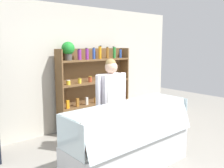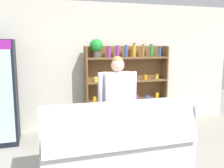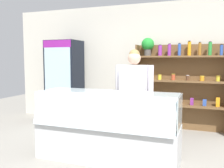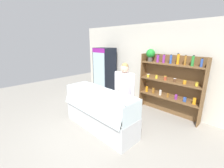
% 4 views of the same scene
% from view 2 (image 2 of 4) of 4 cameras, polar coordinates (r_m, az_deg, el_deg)
% --- Properties ---
extents(back_wall, '(6.80, 0.10, 2.70)m').
position_cam_2_polar(back_wall, '(5.46, -4.55, 4.13)').
color(back_wall, beige).
rests_on(back_wall, ground).
extents(shelving_unit, '(1.83, 0.29, 1.93)m').
position_cam_2_polar(shelving_unit, '(5.42, 2.56, 1.09)').
color(shelving_unit, brown).
rests_on(shelving_unit, ground).
extents(deli_display_case, '(2.06, 0.71, 1.01)m').
position_cam_2_polar(deli_display_case, '(3.58, 1.08, -15.81)').
color(deli_display_case, silver).
rests_on(deli_display_case, ground).
extents(shop_clerk, '(0.65, 0.25, 1.64)m').
position_cam_2_polar(shop_clerk, '(4.04, 1.30, -3.08)').
color(shop_clerk, '#2D2D38').
rests_on(shop_clerk, ground).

